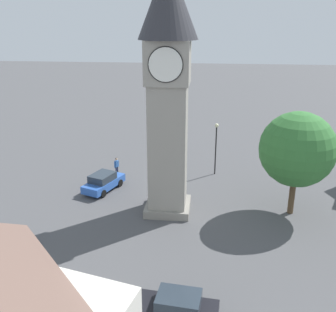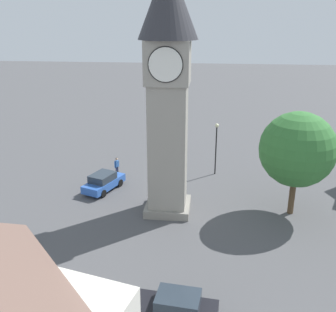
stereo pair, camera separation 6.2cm
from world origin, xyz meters
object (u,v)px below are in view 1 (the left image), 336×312
(clock_tower, at_px, (168,74))
(pedestrian, at_px, (117,165))
(lamp_post, at_px, (216,141))
(tree, at_px, (297,149))
(car_red_corner, at_px, (103,182))
(car_blue_kerb, at_px, (176,308))

(clock_tower, height_order, pedestrian, clock_tower)
(pedestrian, bearing_deg, lamp_post, 7.90)
(clock_tower, relative_size, lamp_post, 3.63)
(tree, distance_m, lamp_post, 9.32)
(clock_tower, bearing_deg, tree, 3.54)
(car_red_corner, xyz_separation_m, lamp_post, (9.46, 4.70, 2.53))
(lamp_post, bearing_deg, car_blue_kerb, -95.78)
(clock_tower, height_order, lamp_post, clock_tower)
(car_blue_kerb, relative_size, car_red_corner, 0.96)
(car_blue_kerb, bearing_deg, tree, 57.80)
(lamp_post, bearing_deg, clock_tower, -114.84)
(car_red_corner, bearing_deg, pedestrian, 84.28)
(pedestrian, xyz_separation_m, lamp_post, (9.12, 1.27, 2.28))
(clock_tower, distance_m, lamp_post, 11.10)
(car_red_corner, relative_size, tree, 0.57)
(clock_tower, height_order, tree, clock_tower)
(car_blue_kerb, distance_m, lamp_post, 19.53)
(pedestrian, distance_m, lamp_post, 9.49)
(clock_tower, bearing_deg, pedestrian, 130.33)
(pedestrian, bearing_deg, car_blue_kerb, -68.28)
(car_blue_kerb, height_order, car_red_corner, same)
(clock_tower, bearing_deg, lamp_post, 65.16)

